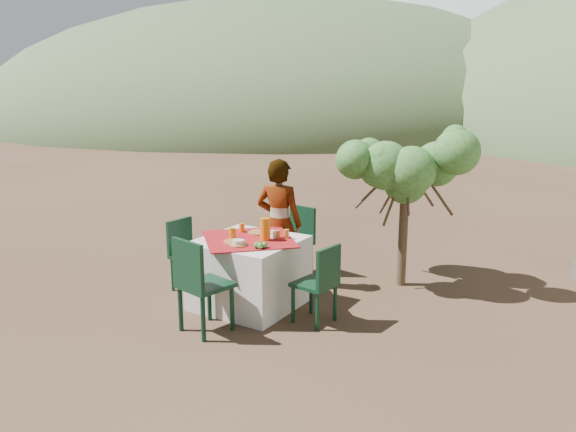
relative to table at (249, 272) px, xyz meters
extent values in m
plane|color=#39231A|center=(0.68, -0.39, -0.38)|extent=(160.00, 160.00, 0.00)
cube|color=silver|center=(0.00, 0.00, 0.00)|extent=(1.02, 1.02, 0.75)
cube|color=maroon|center=(0.00, 0.00, 0.38)|extent=(1.30, 1.30, 0.01)
cylinder|color=black|center=(-0.27, 0.94, -0.16)|extent=(0.04, 0.04, 0.44)
cylinder|color=black|center=(0.05, 0.87, -0.16)|extent=(0.04, 0.04, 0.44)
cylinder|color=black|center=(-0.21, 1.26, -0.16)|extent=(0.04, 0.04, 0.44)
cylinder|color=black|center=(0.12, 1.20, -0.16)|extent=(0.04, 0.04, 0.44)
cube|color=black|center=(-0.08, 1.07, 0.06)|extent=(0.48, 0.48, 0.04)
cube|color=black|center=(-0.04, 1.25, 0.30)|extent=(0.41, 0.12, 0.43)
cylinder|color=black|center=(0.23, -0.63, -0.14)|extent=(0.05, 0.05, 0.47)
cylinder|color=black|center=(-0.12, -0.56, -0.14)|extent=(0.05, 0.05, 0.47)
cylinder|color=black|center=(0.16, -0.98, -0.14)|extent=(0.05, 0.05, 0.47)
cylinder|color=black|center=(-0.19, -0.91, -0.14)|extent=(0.05, 0.05, 0.47)
cube|color=black|center=(0.02, -0.77, 0.09)|extent=(0.53, 0.53, 0.04)
cube|color=black|center=(-0.02, -0.97, 0.35)|extent=(0.44, 0.14, 0.46)
cylinder|color=black|center=(-0.72, -0.12, -0.17)|extent=(0.04, 0.04, 0.42)
cylinder|color=black|center=(-0.70, 0.19, -0.17)|extent=(0.04, 0.04, 0.42)
cylinder|color=black|center=(-1.04, -0.10, -0.17)|extent=(0.04, 0.04, 0.42)
cylinder|color=black|center=(-1.01, 0.21, -0.17)|extent=(0.04, 0.04, 0.42)
cube|color=black|center=(-0.87, 0.04, 0.04)|extent=(0.41, 0.41, 0.04)
cube|color=black|center=(-1.04, 0.06, 0.26)|extent=(0.06, 0.39, 0.41)
cylinder|color=black|center=(0.70, 0.14, -0.18)|extent=(0.04, 0.04, 0.41)
cylinder|color=black|center=(0.65, -0.16, -0.18)|extent=(0.04, 0.04, 0.41)
cylinder|color=black|center=(1.00, 0.10, -0.18)|extent=(0.04, 0.04, 0.41)
cylinder|color=black|center=(0.96, -0.20, -0.18)|extent=(0.04, 0.04, 0.41)
cube|color=black|center=(0.83, -0.03, 0.03)|extent=(0.43, 0.43, 0.04)
cube|color=black|center=(1.00, -0.05, 0.25)|extent=(0.09, 0.38, 0.40)
imported|color=#8C6651|center=(-0.05, 0.70, 0.40)|extent=(0.62, 0.45, 1.55)
cylinder|color=#4E3827|center=(1.21, 1.50, 0.25)|extent=(0.11, 0.11, 1.27)
sphere|color=#22551F|center=(1.21, 1.50, 0.89)|extent=(0.54, 0.54, 0.54)
sphere|color=#22551F|center=(1.70, 1.50, 1.02)|extent=(0.51, 0.51, 0.51)
sphere|color=#22551F|center=(0.75, 1.59, 0.98)|extent=(0.47, 0.47, 0.47)
sphere|color=#22551F|center=(1.30, 2.00, 1.07)|extent=(0.49, 0.49, 0.49)
sphere|color=#22551F|center=(1.25, 1.04, 0.93)|extent=(0.44, 0.44, 0.44)
ellipsoid|color=#36532E|center=(-17.32, 29.61, -0.38)|extent=(40.00, 40.00, 16.00)
ellipsoid|color=slate|center=(-3.32, 51.61, -0.38)|extent=(60.00, 60.00, 24.00)
cylinder|color=brown|center=(-0.04, 0.26, 0.39)|extent=(0.26, 0.26, 0.01)
cylinder|color=brown|center=(-0.04, -0.20, 0.39)|extent=(0.23, 0.23, 0.01)
cylinder|color=orange|center=(-0.23, 0.19, 0.43)|extent=(0.06, 0.06, 0.10)
cylinder|color=orange|center=(-0.15, -0.10, 0.44)|extent=(0.07, 0.07, 0.12)
cylinder|color=orange|center=(0.19, 0.04, 0.50)|extent=(0.11, 0.11, 0.24)
cylinder|color=brown|center=(0.06, -0.27, 0.39)|extent=(0.19, 0.19, 0.01)
cylinder|color=silver|center=(0.06, -0.27, 0.42)|extent=(0.13, 0.13, 0.05)
cylinder|color=orange|center=(0.26, 0.18, 0.43)|extent=(0.06, 0.06, 0.09)
cylinder|color=orange|center=(0.33, 0.23, 0.43)|extent=(0.06, 0.06, 0.09)
cube|color=silver|center=(0.22, 0.15, 0.42)|extent=(0.08, 0.06, 0.09)
sphere|color=#437A2C|center=(0.28, -0.22, 0.41)|extent=(0.06, 0.06, 0.06)
sphere|color=#437A2C|center=(0.35, -0.21, 0.41)|extent=(0.06, 0.06, 0.06)
sphere|color=#437A2C|center=(0.33, -0.27, 0.41)|extent=(0.06, 0.06, 0.06)
sphere|color=#437A2C|center=(0.28, -0.27, 0.41)|extent=(0.06, 0.06, 0.06)
camera|label=1|loc=(3.39, -4.79, 1.97)|focal=35.00mm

